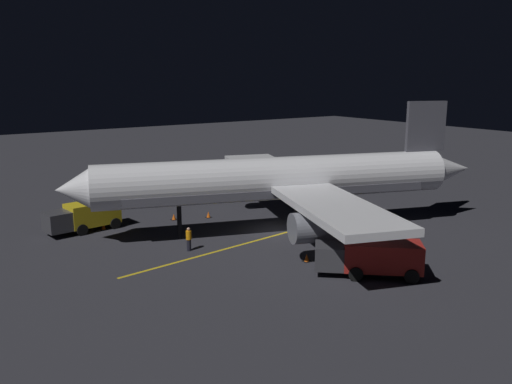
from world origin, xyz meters
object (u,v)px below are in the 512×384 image
airliner (283,181)px  ground_crew_worker (189,239)px  traffic_cone_near_left (307,258)px  traffic_cone_under_wing (208,215)px  catering_truck (372,258)px  traffic_cone_near_right (104,226)px  baggage_truck (85,217)px  traffic_cone_far (174,217)px

airliner → ground_crew_worker: (-0.20, 8.68, -3.26)m
traffic_cone_near_left → traffic_cone_under_wing: same height
traffic_cone_near_left → ground_crew_worker: bearing=39.9°
ground_crew_worker → catering_truck: bearing=-146.7°
airliner → traffic_cone_near_left: airliner is taller
airliner → traffic_cone_near_right: airliner is taller
catering_truck → ground_crew_worker: size_ratio=3.61×
traffic_cone_near_left → traffic_cone_under_wing: 13.74m
catering_truck → traffic_cone_near_left: bearing=20.9°
airliner → baggage_truck: bearing=55.6°
baggage_truck → airliner: bearing=-124.4°
traffic_cone_near_left → traffic_cone_far: (14.81, 2.68, 0.00)m
catering_truck → traffic_cone_near_right: size_ratio=11.42×
baggage_truck → traffic_cone_far: size_ratio=11.09×
airliner → ground_crew_worker: 9.27m
airliner → traffic_cone_under_wing: bearing=23.2°
baggage_truck → catering_truck: size_ratio=0.97×
traffic_cone_near_right → traffic_cone_under_wing: (-1.68, -8.92, 0.00)m
airliner → traffic_cone_far: 10.68m
baggage_truck → traffic_cone_near_right: 1.66m
catering_truck → traffic_cone_near_right: catering_truck is taller
traffic_cone_near_right → catering_truck: bearing=-152.2°
traffic_cone_near_right → ground_crew_worker: bearing=-159.9°
ground_crew_worker → traffic_cone_near_left: size_ratio=3.16×
traffic_cone_near_left → traffic_cone_near_right: (15.42, 8.74, 0.00)m
catering_truck → ground_crew_worker: catering_truck is taller
baggage_truck → catering_truck: baggage_truck is taller
airliner → traffic_cone_under_wing: (6.96, 2.99, -3.90)m
traffic_cone_under_wing → airliner: bearing=-156.8°
traffic_cone_near_right → traffic_cone_far: 6.09m
baggage_truck → catering_truck: 23.29m
baggage_truck → traffic_cone_near_right: size_ratio=11.09×
ground_crew_worker → traffic_cone_under_wing: 9.16m
ground_crew_worker → traffic_cone_near_left: 8.60m
traffic_cone_far → traffic_cone_near_right: bearing=84.3°
catering_truck → ground_crew_worker: 13.04m
traffic_cone_near_left → traffic_cone_under_wing: bearing=-0.7°
ground_crew_worker → baggage_truck: bearing=26.1°
ground_crew_worker → traffic_cone_under_wing: size_ratio=3.16×
traffic_cone_near_left → catering_truck: bearing=-159.1°
baggage_truck → traffic_cone_near_right: baggage_truck is taller
traffic_cone_near_right → traffic_cone_far: (-0.60, -6.06, 0.00)m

